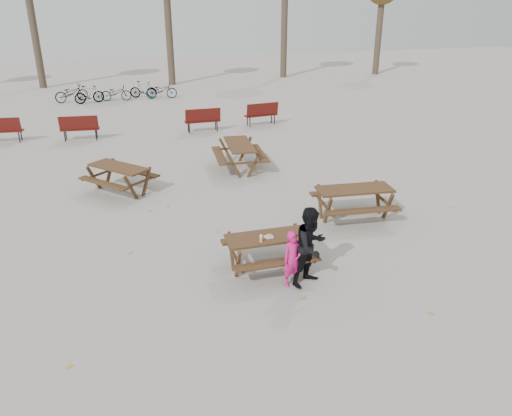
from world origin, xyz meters
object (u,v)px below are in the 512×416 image
object	(u,v)px
adult	(311,246)
child	(293,259)
picnic_table_north	(120,179)
food_tray	(269,237)
picnic_table_far	(240,156)
soda_bottle	(261,239)
picnic_table_east	(354,203)
main_picnic_table	(269,244)

from	to	relation	value
adult	child	bearing A→B (deg)	149.15
picnic_table_north	food_tray	bearing A→B (deg)	-14.26
child	picnic_table_far	distance (m)	7.43
adult	picnic_table_far	xyz separation A→B (m)	(0.41, 7.40, -0.39)
picnic_table_far	child	bearing A→B (deg)	178.50
soda_bottle	picnic_table_far	size ratio (longest dim) A/B	0.08
child	adult	size ratio (longest dim) A/B	0.71
child	picnic_table_far	world-z (taller)	child
soda_bottle	picnic_table_far	distance (m)	6.97
picnic_table_east	picnic_table_north	xyz separation A→B (m)	(-5.81, 3.63, -0.02)
soda_bottle	picnic_table_north	xyz separation A→B (m)	(-2.66, 5.76, -0.45)
main_picnic_table	child	distance (m)	0.80
picnic_table_north	soda_bottle	bearing A→B (deg)	-16.52
main_picnic_table	picnic_table_east	size ratio (longest dim) A/B	0.92
picnic_table_north	picnic_table_far	bearing A→B (deg)	64.09
adult	picnic_table_north	size ratio (longest dim) A/B	0.89
main_picnic_table	child	xyz separation A→B (m)	(0.26, -0.76, 0.00)
adult	picnic_table_north	bearing A→B (deg)	90.53
adult	picnic_table_east	bearing A→B (deg)	20.96
soda_bottle	adult	bearing A→B (deg)	-32.52
picnic_table_north	main_picnic_table	bearing A→B (deg)	-13.69
food_tray	picnic_table_east	world-z (taller)	picnic_table_east
soda_bottle	adult	xyz separation A→B (m)	(0.87, -0.55, -0.02)
main_picnic_table	food_tray	world-z (taller)	food_tray
adult	picnic_table_north	xyz separation A→B (m)	(-3.53, 6.31, -0.43)
child	main_picnic_table	bearing A→B (deg)	96.15
main_picnic_table	child	world-z (taller)	child
adult	picnic_table_north	distance (m)	7.24
child	picnic_table_far	bearing A→B (deg)	71.47
main_picnic_table	picnic_table_far	size ratio (longest dim) A/B	0.88
picnic_table_east	adult	bearing A→B (deg)	-125.36
food_tray	soda_bottle	bearing A→B (deg)	-146.14
soda_bottle	picnic_table_east	world-z (taller)	soda_bottle
picnic_table_east	picnic_table_far	distance (m)	5.07
main_picnic_table	food_tray	size ratio (longest dim) A/B	10.00
main_picnic_table	food_tray	xyz separation A→B (m)	(-0.03, -0.08, 0.21)
food_tray	picnic_table_east	size ratio (longest dim) A/B	0.09
food_tray	picnic_table_north	bearing A→B (deg)	117.06
child	picnic_table_north	xyz separation A→B (m)	(-3.16, 6.30, -0.19)
food_tray	main_picnic_table	bearing A→B (deg)	69.42
food_tray	soda_bottle	xyz separation A→B (m)	(-0.21, -0.14, 0.05)
child	picnic_table_east	world-z (taller)	child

